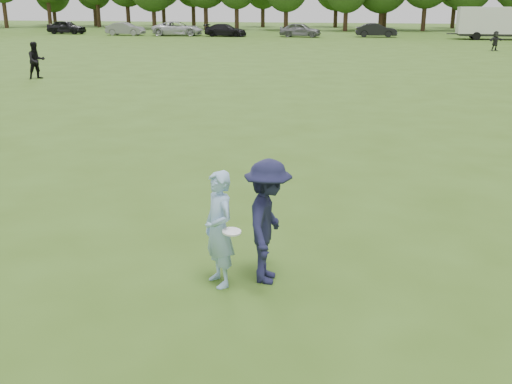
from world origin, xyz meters
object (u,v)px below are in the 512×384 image
car_a (66,27)px  car_b (125,29)px  car_d (226,30)px  player_far_a (36,60)px  car_e (300,30)px  player_far_d (495,41)px  defender (268,222)px  car_c (178,29)px  cargo_trailer (499,22)px  thrower (219,229)px  car_f (376,30)px

car_a → car_b: (8.01, -1.51, -0.07)m
car_b → car_a: bearing=80.4°
car_d → player_far_a: bearing=-178.8°
car_a → car_e: bearing=-86.2°
player_far_d → car_b: 40.10m
defender → car_c: size_ratio=0.33×
cargo_trailer → car_d: bearing=179.9°
defender → cargo_trailer: 60.11m
cargo_trailer → player_far_d: bearing=-101.1°
car_b → car_d: 11.71m
thrower → defender: bearing=70.4°
thrower → player_far_a: bearing=175.4°
defender → car_f: defender is taller
car_a → car_b: car_a is taller
thrower → player_far_d: 45.81m
car_a → car_e: car_a is taller
thrower → player_far_d: bearing=125.1°
car_d → car_e: 8.26m
car_a → car_f: car_a is taller
defender → player_far_d: bearing=-14.9°
thrower → player_far_d: (11.91, 44.24, -0.09)m
car_d → car_c: bearing=90.0°
car_b → cargo_trailer: size_ratio=0.48×
car_d → car_f: size_ratio=1.06×
car_a → car_e: size_ratio=1.03×
car_d → car_f: (16.38, 1.88, 0.05)m
player_far_a → player_far_d: bearing=-8.6°
player_far_a → player_far_d: player_far_a is taller
defender → car_a: defender is taller
car_a → cargo_trailer: size_ratio=0.51×
player_far_d → car_b: player_far_d is taller
thrower → cargo_trailer: cargo_trailer is taller
defender → car_b: bearing=23.5°
car_c → car_d: car_c is taller
thrower → car_a: (-33.49, 60.22, -0.09)m
defender → car_f: bearing=-2.4°
thrower → player_far_a: 26.22m
defender → player_far_a: 26.42m
defender → car_d: (-14.45, 58.48, -0.26)m
car_f → defender: bearing=174.3°
car_a → thrower: bearing=-145.1°
car_b → car_c: 6.12m
player_far_d → car_a: bearing=126.8°
thrower → defender: size_ratio=0.93×
car_a → car_d: (19.72, -1.49, -0.11)m
defender → car_e: defender is taller
car_a → player_far_d: bearing=-103.6°
defender → cargo_trailer: (14.07, 58.44, 0.84)m
car_e → player_far_a: bearing=170.6°
player_far_d → car_d: (-25.68, 14.49, -0.11)m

